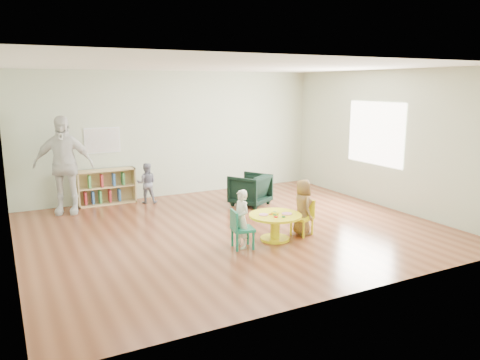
{
  "coord_description": "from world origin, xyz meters",
  "views": [
    {
      "loc": [
        -3.57,
        -7.07,
        2.5
      ],
      "look_at": [
        -0.04,
        -0.3,
        0.94
      ],
      "focal_mm": 35.0,
      "sensor_mm": 36.0,
      "label": 1
    }
  ],
  "objects_px": {
    "kid_chair_right": "(303,216)",
    "bookshelf": "(106,187)",
    "child_left": "(241,219)",
    "activity_table": "(275,222)",
    "child_right": "(303,207)",
    "toddler": "(147,183)",
    "armchair": "(250,190)",
    "adult_caretaker": "(63,165)",
    "kid_chair_left": "(240,228)"
  },
  "relations": [
    {
      "from": "child_right",
      "to": "armchair",
      "type": "bearing_deg",
      "value": 5.39
    },
    {
      "from": "bookshelf",
      "to": "adult_caretaker",
      "type": "bearing_deg",
      "value": -156.46
    },
    {
      "from": "armchair",
      "to": "child_left",
      "type": "height_order",
      "value": "child_left"
    },
    {
      "from": "kid_chair_left",
      "to": "child_right",
      "type": "bearing_deg",
      "value": 105.95
    },
    {
      "from": "kid_chair_right",
      "to": "bookshelf",
      "type": "height_order",
      "value": "bookshelf"
    },
    {
      "from": "kid_chair_right",
      "to": "child_left",
      "type": "bearing_deg",
      "value": 74.08
    },
    {
      "from": "bookshelf",
      "to": "adult_caretaker",
      "type": "relative_size",
      "value": 0.62
    },
    {
      "from": "kid_chair_left",
      "to": "adult_caretaker",
      "type": "distance_m",
      "value": 4.06
    },
    {
      "from": "activity_table",
      "to": "child_left",
      "type": "height_order",
      "value": "child_left"
    },
    {
      "from": "kid_chair_right",
      "to": "child_left",
      "type": "height_order",
      "value": "child_left"
    },
    {
      "from": "armchair",
      "to": "child_left",
      "type": "xyz_separation_m",
      "value": [
        -1.39,
        -2.25,
        0.13
      ]
    },
    {
      "from": "child_right",
      "to": "toddler",
      "type": "bearing_deg",
      "value": 36.95
    },
    {
      "from": "kid_chair_right",
      "to": "adult_caretaker",
      "type": "bearing_deg",
      "value": 25.57
    },
    {
      "from": "child_left",
      "to": "adult_caretaker",
      "type": "relative_size",
      "value": 0.48
    },
    {
      "from": "activity_table",
      "to": "kid_chair_right",
      "type": "distance_m",
      "value": 0.58
    },
    {
      "from": "kid_chair_right",
      "to": "child_left",
      "type": "distance_m",
      "value": 1.25
    },
    {
      "from": "activity_table",
      "to": "armchair",
      "type": "relative_size",
      "value": 1.18
    },
    {
      "from": "kid_chair_left",
      "to": "activity_table",
      "type": "bearing_deg",
      "value": 107.29
    },
    {
      "from": "activity_table",
      "to": "kid_chair_left",
      "type": "distance_m",
      "value": 0.7
    },
    {
      "from": "activity_table",
      "to": "armchair",
      "type": "height_order",
      "value": "armchair"
    },
    {
      "from": "child_right",
      "to": "adult_caretaker",
      "type": "height_order",
      "value": "adult_caretaker"
    },
    {
      "from": "child_left",
      "to": "adult_caretaker",
      "type": "xyz_separation_m",
      "value": [
        -2.14,
        3.38,
        0.5
      ]
    },
    {
      "from": "kid_chair_left",
      "to": "kid_chair_right",
      "type": "bearing_deg",
      "value": 105.23
    },
    {
      "from": "armchair",
      "to": "kid_chair_right",
      "type": "bearing_deg",
      "value": 56.46
    },
    {
      "from": "kid_chair_right",
      "to": "toddler",
      "type": "height_order",
      "value": "toddler"
    },
    {
      "from": "adult_caretaker",
      "to": "activity_table",
      "type": "bearing_deg",
      "value": -31.49
    },
    {
      "from": "kid_chair_right",
      "to": "child_right",
      "type": "height_order",
      "value": "child_right"
    },
    {
      "from": "toddler",
      "to": "child_right",
      "type": "bearing_deg",
      "value": 137.72
    },
    {
      "from": "armchair",
      "to": "child_right",
      "type": "height_order",
      "value": "child_right"
    },
    {
      "from": "kid_chair_left",
      "to": "kid_chair_right",
      "type": "relative_size",
      "value": 1.02
    },
    {
      "from": "kid_chair_right",
      "to": "adult_caretaker",
      "type": "relative_size",
      "value": 0.31
    },
    {
      "from": "bookshelf",
      "to": "child_left",
      "type": "xyz_separation_m",
      "value": [
        1.29,
        -3.76,
        0.09
      ]
    },
    {
      "from": "child_right",
      "to": "toddler",
      "type": "distance_m",
      "value": 3.74
    },
    {
      "from": "activity_table",
      "to": "child_left",
      "type": "relative_size",
      "value": 0.94
    },
    {
      "from": "kid_chair_left",
      "to": "armchair",
      "type": "height_order",
      "value": "armchair"
    },
    {
      "from": "activity_table",
      "to": "kid_chair_left",
      "type": "relative_size",
      "value": 1.42
    },
    {
      "from": "armchair",
      "to": "activity_table",
      "type": "bearing_deg",
      "value": 42.0
    },
    {
      "from": "toddler",
      "to": "adult_caretaker",
      "type": "bearing_deg",
      "value": 21.99
    },
    {
      "from": "armchair",
      "to": "toddler",
      "type": "relative_size",
      "value": 0.84
    },
    {
      "from": "toddler",
      "to": "child_left",
      "type": "bearing_deg",
      "value": 118.51
    },
    {
      "from": "child_left",
      "to": "toddler",
      "type": "distance_m",
      "value": 3.46
    },
    {
      "from": "activity_table",
      "to": "child_right",
      "type": "bearing_deg",
      "value": 4.41
    },
    {
      "from": "child_right",
      "to": "adult_caretaker",
      "type": "xyz_separation_m",
      "value": [
        -3.37,
        3.28,
        0.49
      ]
    },
    {
      "from": "bookshelf",
      "to": "armchair",
      "type": "height_order",
      "value": "bookshelf"
    },
    {
      "from": "toddler",
      "to": "activity_table",
      "type": "bearing_deg",
      "value": 129.25
    },
    {
      "from": "armchair",
      "to": "adult_caretaker",
      "type": "bearing_deg",
      "value": -47.46
    },
    {
      "from": "bookshelf",
      "to": "child_right",
      "type": "distance_m",
      "value": 4.43
    },
    {
      "from": "toddler",
      "to": "adult_caretaker",
      "type": "height_order",
      "value": "adult_caretaker"
    },
    {
      "from": "child_left",
      "to": "child_right",
      "type": "xyz_separation_m",
      "value": [
        1.23,
        0.11,
        0.02
      ]
    },
    {
      "from": "toddler",
      "to": "armchair",
      "type": "bearing_deg",
      "value": 168.17
    }
  ]
}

